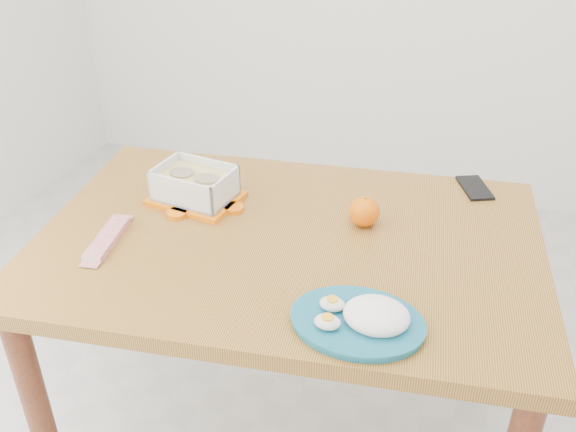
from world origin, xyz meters
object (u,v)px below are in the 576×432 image
(orange_fruit, at_px, (364,212))
(smartphone, at_px, (475,188))
(food_container, at_px, (195,185))
(dining_table, at_px, (288,272))
(rice_plate, at_px, (364,317))

(orange_fruit, xyz_separation_m, smartphone, (0.24, 0.27, -0.03))
(food_container, distance_m, smartphone, 0.74)
(dining_table, bearing_deg, food_container, 155.38)
(food_container, bearing_deg, rice_plate, -25.64)
(food_container, xyz_separation_m, orange_fruit, (0.44, 0.02, -0.01))
(food_container, bearing_deg, dining_table, -10.07)
(food_container, xyz_separation_m, smartphone, (0.68, 0.29, -0.04))
(dining_table, bearing_deg, smartphone, 37.13)
(dining_table, xyz_separation_m, smartphone, (0.40, 0.38, 0.10))
(dining_table, xyz_separation_m, rice_plate, (0.24, -0.25, 0.12))
(orange_fruit, xyz_separation_m, rice_plate, (0.08, -0.37, -0.01))
(dining_table, distance_m, smartphone, 0.56)
(rice_plate, bearing_deg, food_container, 146.22)
(food_container, xyz_separation_m, rice_plate, (0.52, -0.35, -0.02))
(dining_table, height_order, orange_fruit, orange_fruit)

